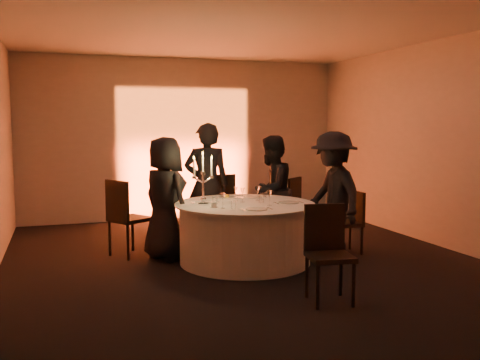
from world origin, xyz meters
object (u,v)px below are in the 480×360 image
object	(u,v)px
chair_back_left	(219,203)
candelabra	(203,186)
coffee_cup	(214,205)
guest_right	(333,194)
chair_right	(350,219)
guest_back_right	(271,190)
chair_back_right	(288,203)
guest_left	(165,199)
chair_front	(328,247)
guest_back_left	(207,185)
banquet_table	(245,233)
chair_left	(125,213)

from	to	relation	value
chair_back_left	candelabra	world-z (taller)	candelabra
coffee_cup	candelabra	xyz separation A→B (m)	(-0.07, 0.24, 0.21)
chair_back_left	guest_right	bearing A→B (deg)	127.89
chair_right	candelabra	bearing A→B (deg)	-89.59
guest_back_right	chair_back_right	bearing A→B (deg)	-178.14
guest_right	guest_left	bearing A→B (deg)	-107.38
chair_back_left	chair_right	distance (m)	2.02
chair_back_left	candelabra	distance (m)	1.51
chair_front	chair_back_left	bearing A→B (deg)	104.13
chair_right	candelabra	world-z (taller)	candelabra
guest_back_left	chair_back_right	bearing A→B (deg)	-161.70
chair_back_left	banquet_table	bearing A→B (deg)	86.32
coffee_cup	chair_left	bearing A→B (deg)	134.40
guest_left	candelabra	xyz separation A→B (m)	(0.40, -0.44, 0.20)
chair_left	guest_back_right	size ratio (longest dim) A/B	0.64
chair_front	guest_left	world-z (taller)	guest_left
guest_left	guest_right	world-z (taller)	guest_right
guest_back_right	guest_right	xyz separation A→B (m)	(0.51, -0.95, 0.03)
chair_back_left	chair_left	bearing A→B (deg)	19.42
chair_front	guest_back_left	bearing A→B (deg)	109.80
banquet_table	chair_right	bearing A→B (deg)	0.79
candelabra	coffee_cup	bearing A→B (deg)	-73.10
chair_front	guest_back_right	xyz separation A→B (m)	(0.42, 2.56, 0.26)
banquet_table	coffee_cup	bearing A→B (deg)	-157.01
chair_front	guest_right	xyz separation A→B (m)	(0.93, 1.61, 0.30)
chair_front	guest_back_right	world-z (taller)	guest_back_right
chair_left	coffee_cup	bearing A→B (deg)	-167.04
candelabra	chair_back_left	bearing A→B (deg)	65.98
guest_back_right	candelabra	xyz separation A→B (m)	(-1.26, -0.85, 0.20)
chair_left	chair_front	size ratio (longest dim) A/B	1.07
guest_right	chair_front	bearing A→B (deg)	-33.19
guest_back_right	chair_left	bearing A→B (deg)	-36.59
chair_left	guest_left	size ratio (longest dim) A/B	0.64
chair_front	coffee_cup	distance (m)	1.68
chair_front	guest_left	xyz separation A→B (m)	(-1.24, 2.16, 0.26)
guest_back_left	guest_back_right	size ratio (longest dim) A/B	1.11
chair_back_right	chair_left	bearing A→B (deg)	-29.33
chair_left	chair_back_right	size ratio (longest dim) A/B	1.10
guest_left	guest_back_left	distance (m)	0.96
banquet_table	coffee_cup	world-z (taller)	coffee_cup
chair_back_left	chair_front	bearing A→B (deg)	93.07
banquet_table	chair_back_left	world-z (taller)	chair_back_left
chair_left	chair_front	distance (m)	3.01
coffee_cup	chair_back_left	bearing A→B (deg)	71.67
banquet_table	chair_back_right	world-z (taller)	chair_back_right
chair_back_right	guest_left	distance (m)	2.27
guest_back_left	guest_right	size ratio (longest dim) A/B	1.07
chair_left	candelabra	distance (m)	1.24
chair_right	coffee_cup	bearing A→B (deg)	-82.91
guest_back_left	coffee_cup	size ratio (longest dim) A/B	16.34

